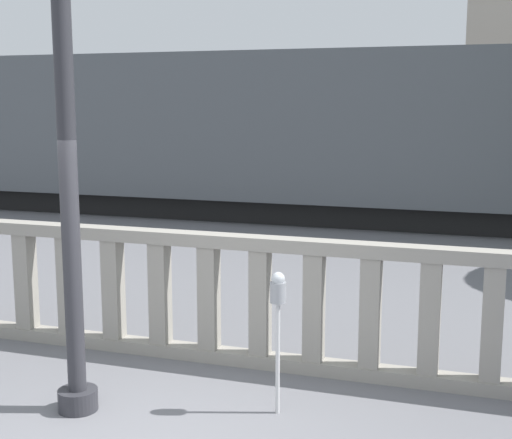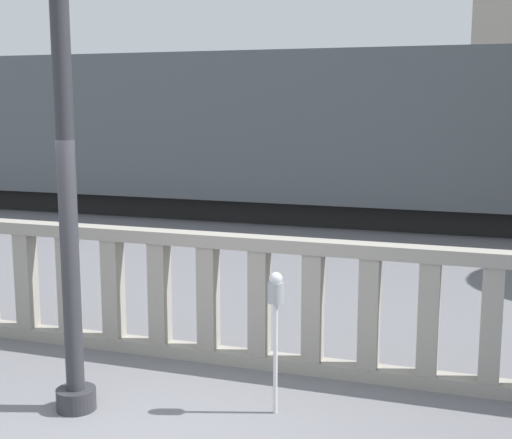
# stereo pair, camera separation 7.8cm
# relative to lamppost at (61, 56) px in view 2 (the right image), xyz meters

# --- Properties ---
(balustrade) EXTENTS (16.53, 0.24, 1.43)m
(balustrade) POSITION_rel_lamppost_xyz_m (0.97, 1.59, -2.51)
(balustrade) COLOR gray
(balustrade) RESTS_ON ground
(lamppost) EXTENTS (0.37, 0.37, 6.61)m
(lamppost) POSITION_rel_lamppost_xyz_m (0.00, 0.00, 0.00)
(lamppost) COLOR #2D2D33
(lamppost) RESTS_ON ground
(parking_meter) EXTENTS (0.15, 0.15, 1.33)m
(parking_meter) POSITION_rel_lamppost_xyz_m (1.78, 0.52, -2.18)
(parking_meter) COLOR silver
(parking_meter) RESTS_ON ground
(train_near) EXTENTS (23.72, 3.08, 4.56)m
(train_near) POSITION_rel_lamppost_xyz_m (-1.30, 11.41, -1.15)
(train_near) COLOR black
(train_near) RESTS_ON ground
(train_far) EXTENTS (20.84, 2.70, 4.19)m
(train_far) POSITION_rel_lamppost_xyz_m (-0.49, 23.82, -1.33)
(train_far) COLOR black
(train_far) RESTS_ON ground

